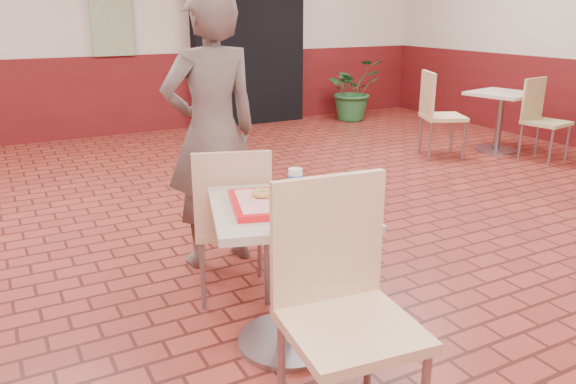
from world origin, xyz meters
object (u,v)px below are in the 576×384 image
chair_main_front (341,298)px  chair_second_front (541,115)px  chair_main_back (232,217)px  paper_cup (295,177)px  customer (212,133)px  serving_tray (288,202)px  chair_second_left (437,110)px  second_table (500,112)px  potted_plant (353,90)px  long_john_donut (311,194)px  main_table (288,252)px  ring_donut (262,193)px

chair_main_front → chair_second_front: size_ratio=1.13×
chair_main_back → chair_main_front: bearing=106.9°
chair_main_back → paper_cup: 0.53m
customer → serving_tray: (-0.05, -1.06, -0.11)m
chair_second_left → paper_cup: bearing=151.8°
chair_second_left → second_table: bearing=-75.8°
potted_plant → long_john_donut: bearing=-126.4°
chair_second_left → customer: bearing=138.8°
customer → chair_second_left: (3.11, 1.42, -0.32)m
main_table → potted_plant: bearing=52.6°
chair_main_front → chair_second_left: bearing=49.6°
serving_tray → ring_donut: (-0.09, 0.08, 0.03)m
serving_tray → chair_second_front: (4.06, 1.87, -0.25)m
customer → paper_cup: customer is taller
potted_plant → ring_donut: bearing=-128.5°
ring_donut → second_table: ring_donut is taller
paper_cup → second_table: paper_cup is taller
ring_donut → potted_plant: potted_plant is taller
ring_donut → chair_second_front: size_ratio=0.11×
long_john_donut → paper_cup: paper_cup is taller
ring_donut → chair_second_left: 4.04m
main_table → ring_donut: 0.30m
chair_main_back → second_table: chair_main_back is taller
long_john_donut → potted_plant: bearing=53.6°
customer → long_john_donut: 1.11m
chair_main_front → chair_main_back: size_ratio=1.12×
customer → chair_second_front: (4.01, 0.81, -0.36)m
chair_second_left → chair_second_front: (0.90, -0.61, -0.03)m
potted_plant → chair_main_back: bearing=-131.2°
chair_main_back → ring_donut: 0.54m
customer → chair_second_left: bearing=-158.6°
main_table → chair_main_back: chair_main_back is taller
chair_main_front → chair_second_left: 4.45m
customer → chair_second_left: 3.43m
long_john_donut → chair_second_left: (3.06, 2.52, -0.25)m
main_table → serving_tray: 0.25m
ring_donut → paper_cup: size_ratio=1.07×
main_table → chair_main_front: (-0.09, -0.57, 0.06)m
customer → chair_main_front: bearing=82.1°
serving_tray → customer: bearing=87.4°
ring_donut → chair_second_front: bearing=23.3°
second_table → chair_main_back: bearing=-156.0°
chair_main_front → second_table: bearing=41.9°
chair_main_back → potted_plant: bearing=-112.5°
second_table → ring_donut: bearing=-151.0°
long_john_donut → chair_main_front: bearing=-108.6°
customer → potted_plant: size_ratio=1.90×
chair_main_front → long_john_donut: chair_main_front is taller
customer → potted_plant: bearing=-137.4°
serving_tray → chair_second_front: bearing=24.7°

